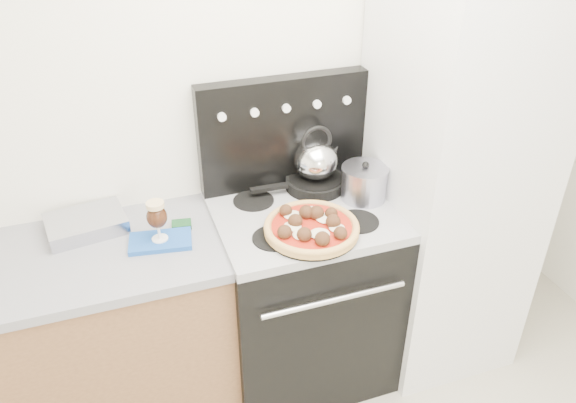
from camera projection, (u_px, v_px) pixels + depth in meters
name	position (u px, v px, depth m)	size (l,w,h in m)	color
room_shell	(394.00, 281.00, 1.49)	(3.52, 3.01, 2.52)	#B9B299
base_cabinet	(55.00, 352.00, 2.36)	(1.45, 0.60, 0.86)	brown
countertop	(28.00, 268.00, 2.12)	(1.48, 0.63, 0.04)	gray
stove_body	(302.00, 297.00, 2.64)	(0.76, 0.65, 0.88)	black
cooktop	(304.00, 215.00, 2.40)	(0.76, 0.65, 0.04)	#ADADB2
backguard	(283.00, 132.00, 2.48)	(0.76, 0.08, 0.50)	black
fridge	(450.00, 181.00, 2.55)	(0.64, 0.68, 1.90)	silver
foil_sheet	(86.00, 224.00, 2.29)	(0.31, 0.22, 0.06)	silver
oven_mitt	(160.00, 241.00, 2.22)	(0.24, 0.14, 0.02)	#1D52B2
beer_glass	(157.00, 221.00, 2.17)	(0.08, 0.08, 0.17)	#32180B
pizza_pan	(311.00, 232.00, 2.25)	(0.37, 0.37, 0.01)	black
pizza	(312.00, 226.00, 2.23)	(0.38, 0.38, 0.05)	#EFC051
skillet	(315.00, 183.00, 2.55)	(0.27, 0.27, 0.05)	black
tea_kettle	(316.00, 157.00, 2.48)	(0.19, 0.19, 0.21)	silver
stock_pot	(364.00, 184.00, 2.45)	(0.20, 0.20, 0.14)	#AAAABD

